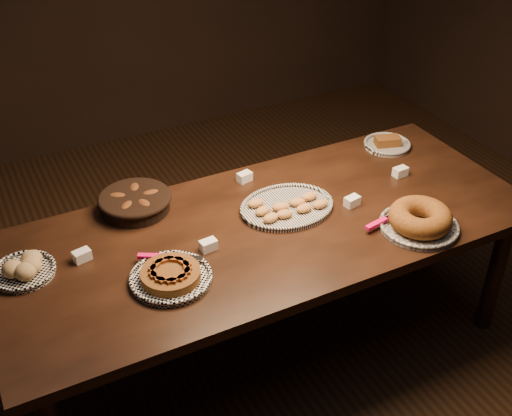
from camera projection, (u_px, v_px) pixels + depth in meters
name	position (u px, v px, depth m)	size (l,w,h in m)	color
ground	(267.00, 345.00, 3.24)	(5.00, 5.00, 0.00)	black
buffet_table	(268.00, 238.00, 2.86)	(2.40, 1.00, 0.75)	black
apple_tart_plate	(171.00, 276.00, 2.50)	(0.33, 0.34, 0.06)	white
madeleine_platter	(287.00, 207.00, 2.91)	(0.44, 0.36, 0.05)	black
bundt_cake_plate	(420.00, 220.00, 2.77)	(0.41, 0.36, 0.11)	black
croissant_basket	(135.00, 201.00, 2.89)	(0.39, 0.39, 0.08)	black
bread_roll_plate	(24.00, 269.00, 2.52)	(0.26, 0.26, 0.08)	white
loaf_plate	(387.00, 144.00, 3.40)	(0.25, 0.25, 0.06)	black
tent_cards	(264.00, 207.00, 2.89)	(1.64, 0.48, 0.04)	white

